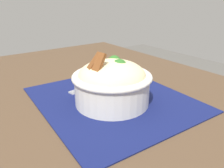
# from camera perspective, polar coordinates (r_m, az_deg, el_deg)

# --- Properties ---
(table) EXTENTS (1.29, 0.81, 0.72)m
(table) POSITION_cam_1_polar(r_m,az_deg,el_deg) (0.62, 0.20, -8.63)
(table) COLOR #4C3826
(table) RESTS_ON ground_plane
(placemat) EXTENTS (0.42, 0.37, 0.00)m
(placemat) POSITION_cam_1_polar(r_m,az_deg,el_deg) (0.58, 0.16, -3.90)
(placemat) COLOR #11194C
(placemat) RESTS_ON table
(bowl) EXTENTS (0.22, 0.22, 0.13)m
(bowl) POSITION_cam_1_polar(r_m,az_deg,el_deg) (0.54, 0.01, 0.55)
(bowl) COLOR silver
(bowl) RESTS_ON placemat
(fork) EXTENTS (0.03, 0.13, 0.00)m
(fork) POSITION_cam_1_polar(r_m,az_deg,el_deg) (0.65, -6.41, -0.98)
(fork) COLOR silver
(fork) RESTS_ON placemat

